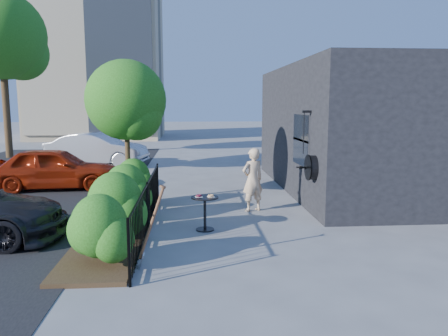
{
  "coord_description": "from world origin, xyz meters",
  "views": [
    {
      "loc": [
        -0.54,
        -9.47,
        2.8
      ],
      "look_at": [
        0.29,
        1.32,
        1.2
      ],
      "focal_mm": 35.0,
      "sensor_mm": 36.0,
      "label": 1
    }
  ],
  "objects": [
    {
      "name": "patio_tree",
      "position": [
        -2.24,
        2.76,
        2.76
      ],
      "size": [
        2.2,
        2.2,
        3.94
      ],
      "color": "#3F2B19",
      "rests_on": "ground"
    },
    {
      "name": "shovel",
      "position": [
        -1.26,
        -2.2,
        0.65
      ],
      "size": [
        0.51,
        0.19,
        1.47
      ],
      "color": "brown",
      "rests_on": "ground"
    },
    {
      "name": "planting_bed",
      "position": [
        -2.2,
        0.0,
        0.04
      ],
      "size": [
        1.3,
        6.0,
        0.08
      ],
      "primitive_type": "cube",
      "color": "#382616",
      "rests_on": "ground"
    },
    {
      "name": "woman",
      "position": [
        1.06,
        1.66,
        0.83
      ],
      "size": [
        0.71,
        0.6,
        1.66
      ],
      "primitive_type": "imported",
      "rotation": [
        0.0,
        0.0,
        3.54
      ],
      "color": "beige",
      "rests_on": "ground"
    },
    {
      "name": "shop_building",
      "position": [
        5.5,
        4.5,
        2.0
      ],
      "size": [
        6.22,
        9.0,
        4.0
      ],
      "color": "black",
      "rests_on": "ground"
    },
    {
      "name": "cafe_table",
      "position": [
        -0.24,
        -0.03,
        0.53
      ],
      "size": [
        0.6,
        0.6,
        0.81
      ],
      "rotation": [
        0.0,
        0.0,
        0.13
      ],
      "color": "black",
      "rests_on": "ground"
    },
    {
      "name": "fence",
      "position": [
        -1.5,
        0.0,
        0.56
      ],
      "size": [
        0.05,
        6.05,
        1.1
      ],
      "color": "black",
      "rests_on": "ground"
    },
    {
      "name": "shrubs",
      "position": [
        -2.1,
        0.1,
        0.7
      ],
      "size": [
        1.1,
        5.6,
        1.24
      ],
      "color": "#225A14",
      "rests_on": "ground"
    },
    {
      "name": "car_silver",
      "position": [
        -4.8,
        10.71,
        0.74
      ],
      "size": [
        4.69,
        2.31,
        1.48
      ],
      "primitive_type": "imported",
      "rotation": [
        0.0,
        0.0,
        1.4
      ],
      "color": "#B9B9BF",
      "rests_on": "ground"
    },
    {
      "name": "car_red",
      "position": [
        -5.02,
        5.11,
        0.69
      ],
      "size": [
        4.16,
        1.88,
        1.39
      ],
      "primitive_type": "imported",
      "rotation": [
        0.0,
        0.0,
        1.63
      ],
      "color": "#A8270E",
      "rests_on": "ground"
    },
    {
      "name": "ground",
      "position": [
        0.0,
        0.0,
        0.0
      ],
      "size": [
        120.0,
        120.0,
        0.0
      ],
      "primitive_type": "plane",
      "color": "gray",
      "rests_on": "ground"
    },
    {
      "name": "street_tree_far",
      "position": [
        -9.94,
        13.96,
        5.92
      ],
      "size": [
        4.4,
        4.4,
        8.28
      ],
      "color": "#3F2B19",
      "rests_on": "ground"
    }
  ]
}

